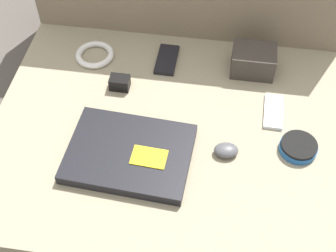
# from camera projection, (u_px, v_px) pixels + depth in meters

# --- Properties ---
(ground_plane) EXTENTS (8.00, 8.00, 0.00)m
(ground_plane) POSITION_uv_depth(u_px,v_px,m) (168.00, 152.00, 1.36)
(ground_plane) COLOR #4C4742
(couch_seat) EXTENTS (0.98, 0.79, 0.10)m
(couch_seat) POSITION_uv_depth(u_px,v_px,m) (168.00, 142.00, 1.32)
(couch_seat) COLOR gray
(couch_seat) RESTS_ON ground_plane
(laptop) EXTENTS (0.33, 0.26, 0.03)m
(laptop) POSITION_uv_depth(u_px,v_px,m) (130.00, 154.00, 1.22)
(laptop) COLOR black
(laptop) RESTS_ON couch_seat
(computer_mouse) EXTENTS (0.07, 0.06, 0.03)m
(computer_mouse) POSITION_uv_depth(u_px,v_px,m) (226.00, 150.00, 1.23)
(computer_mouse) COLOR #4C4C51
(computer_mouse) RESTS_ON couch_seat
(speaker_puck) EXTENTS (0.10, 0.10, 0.03)m
(speaker_puck) POSITION_uv_depth(u_px,v_px,m) (298.00, 147.00, 1.23)
(speaker_puck) COLOR #1E569E
(speaker_puck) RESTS_ON couch_seat
(phone_silver) EXTENTS (0.06, 0.13, 0.01)m
(phone_silver) POSITION_uv_depth(u_px,v_px,m) (273.00, 112.00, 1.32)
(phone_silver) COLOR silver
(phone_silver) RESTS_ON couch_seat
(phone_black) EXTENTS (0.06, 0.13, 0.01)m
(phone_black) POSITION_uv_depth(u_px,v_px,m) (167.00, 60.00, 1.45)
(phone_black) COLOR black
(phone_black) RESTS_ON couch_seat
(camera_pouch) EXTENTS (0.13, 0.10, 0.08)m
(camera_pouch) POSITION_uv_depth(u_px,v_px,m) (253.00, 61.00, 1.40)
(camera_pouch) COLOR #38332D
(camera_pouch) RESTS_ON couch_seat
(charger_brick) EXTENTS (0.06, 0.04, 0.04)m
(charger_brick) POSITION_uv_depth(u_px,v_px,m) (120.00, 83.00, 1.37)
(charger_brick) COLOR black
(charger_brick) RESTS_ON couch_seat
(cable_coil) EXTENTS (0.12, 0.12, 0.02)m
(cable_coil) POSITION_uv_depth(u_px,v_px,m) (95.00, 55.00, 1.46)
(cable_coil) COLOR white
(cable_coil) RESTS_ON couch_seat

